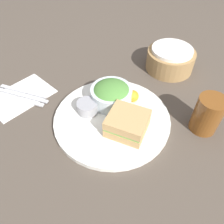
{
  "coord_description": "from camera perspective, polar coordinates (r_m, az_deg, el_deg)",
  "views": [
    {
      "loc": [
        0.29,
        -0.31,
        0.48
      ],
      "look_at": [
        0.0,
        0.0,
        0.03
      ],
      "focal_mm": 35.0,
      "sensor_mm": 36.0,
      "label": 1
    }
  ],
  "objects": [
    {
      "name": "fork",
      "position": [
        0.76,
        -23.62,
        3.26
      ],
      "size": [
        0.18,
        0.09,
        0.01
      ],
      "primitive_type": "cube",
      "rotation": [
        0.0,
        0.0,
        3.56
      ],
      "color": "silver",
      "rests_on": "napkin"
    },
    {
      "name": "napkin",
      "position": [
        0.77,
        -22.78,
        3.91
      ],
      "size": [
        0.14,
        0.2,
        0.0
      ],
      "primitive_type": "cube",
      "color": "white",
      "rests_on": "ground_plane"
    },
    {
      "name": "ground_plane",
      "position": [
        0.64,
        0.0,
        -2.13
      ],
      "size": [
        4.0,
        4.0,
        0.0
      ],
      "primitive_type": "plane",
      "color": "#4C4238"
    },
    {
      "name": "orange_wedge",
      "position": [
        0.67,
        5.46,
        4.13
      ],
      "size": [
        0.04,
        0.04,
        0.04
      ],
      "primitive_type": "sphere",
      "color": "orange",
      "rests_on": "plate"
    },
    {
      "name": "sandwich",
      "position": [
        0.58,
        4.04,
        -2.97
      ],
      "size": [
        0.13,
        0.12,
        0.06
      ],
      "color": "tan",
      "rests_on": "plate"
    },
    {
      "name": "knife",
      "position": [
        0.77,
        -22.87,
        4.15
      ],
      "size": [
        0.19,
        0.09,
        0.01
      ],
      "primitive_type": "cube",
      "rotation": [
        0.0,
        0.0,
        3.56
      ],
      "color": "silver",
      "rests_on": "napkin"
    },
    {
      "name": "dressing_cup",
      "position": [
        0.64,
        -6.41,
        1.28
      ],
      "size": [
        0.06,
        0.06,
        0.03
      ],
      "primitive_type": "cylinder",
      "color": "#99999E",
      "rests_on": "plate"
    },
    {
      "name": "plate",
      "position": [
        0.64,
        0.0,
        -1.69
      ],
      "size": [
        0.33,
        0.33,
        0.01
      ],
      "primitive_type": "cylinder",
      "color": "white",
      "rests_on": "ground_plane"
    },
    {
      "name": "spoon",
      "position": [
        0.78,
        -22.14,
        5.02
      ],
      "size": [
        0.16,
        0.08,
        0.01
      ],
      "primitive_type": "cube",
      "rotation": [
        0.0,
        0.0,
        3.56
      ],
      "color": "silver",
      "rests_on": "napkin"
    },
    {
      "name": "drink_glass",
      "position": [
        0.64,
        23.69,
        -0.58
      ],
      "size": [
        0.07,
        0.07,
        0.11
      ],
      "primitive_type": "cylinder",
      "color": "brown",
      "rests_on": "ground_plane"
    },
    {
      "name": "salad_bowl",
      "position": [
        0.65,
        -0.17,
        4.8
      ],
      "size": [
        0.12,
        0.12,
        0.07
      ],
      "color": "silver",
      "rests_on": "plate"
    },
    {
      "name": "bread_basket",
      "position": [
        0.84,
        14.99,
        13.19
      ],
      "size": [
        0.17,
        0.17,
        0.08
      ],
      "color": "#997547",
      "rests_on": "ground_plane"
    }
  ]
}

